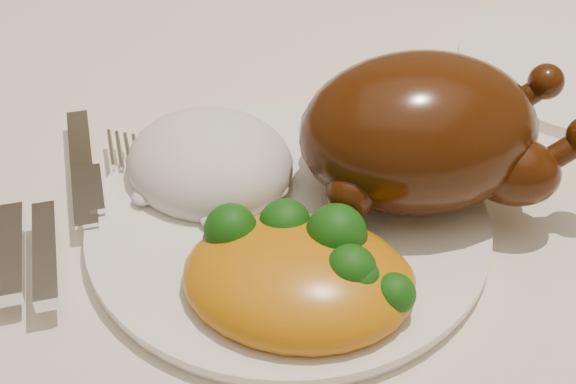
# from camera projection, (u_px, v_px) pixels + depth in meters

# --- Properties ---
(dining_table) EXTENTS (1.60, 0.90, 0.76)m
(dining_table) POSITION_uv_depth(u_px,v_px,m) (300.00, 198.00, 0.69)
(dining_table) COLOR brown
(dining_table) RESTS_ON floor
(tablecloth) EXTENTS (1.73, 1.03, 0.18)m
(tablecloth) POSITION_uv_depth(u_px,v_px,m) (301.00, 128.00, 0.64)
(tablecloth) COLOR white
(tablecloth) RESTS_ON dining_table
(dinner_plate) EXTENTS (0.26, 0.26, 0.01)m
(dinner_plate) POSITION_uv_depth(u_px,v_px,m) (288.00, 223.00, 0.50)
(dinner_plate) COLOR white
(dinner_plate) RESTS_ON tablecloth
(roast_chicken) EXTENTS (0.20, 0.16, 0.09)m
(roast_chicken) POSITION_uv_depth(u_px,v_px,m) (425.00, 131.00, 0.49)
(roast_chicken) COLOR #401D06
(roast_chicken) RESTS_ON dinner_plate
(rice_mound) EXTENTS (0.12, 0.12, 0.06)m
(rice_mound) POSITION_uv_depth(u_px,v_px,m) (210.00, 163.00, 0.52)
(rice_mound) COLOR white
(rice_mound) RESTS_ON dinner_plate
(mac_and_cheese) EXTENTS (0.14, 0.12, 0.06)m
(mac_and_cheese) POSITION_uv_depth(u_px,v_px,m) (305.00, 271.00, 0.45)
(mac_and_cheese) COLOR orange
(mac_and_cheese) RESTS_ON dinner_plate
(cutlery) EXTENTS (0.09, 0.18, 0.01)m
(cutlery) POSITION_uv_depth(u_px,v_px,m) (50.00, 223.00, 0.49)
(cutlery) COLOR silver
(cutlery) RESTS_ON dinner_plate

